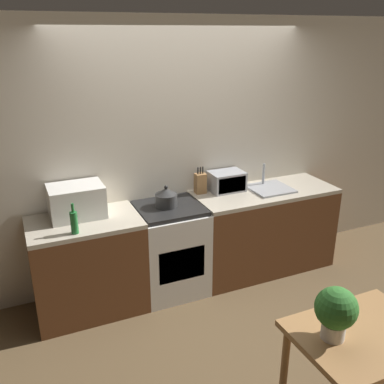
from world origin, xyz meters
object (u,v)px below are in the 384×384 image
at_px(dining_table, 362,347).
at_px(stove_range, 170,249).
at_px(bottle, 74,222).
at_px(kettle, 166,197).
at_px(microwave, 77,201).
at_px(toaster_oven, 227,181).

bearing_deg(dining_table, stove_range, 104.38).
bearing_deg(stove_range, bottle, -166.34).
relative_size(kettle, microwave, 0.45).
bearing_deg(kettle, toaster_oven, 11.55).
distance_m(stove_range, dining_table, 2.05).
bearing_deg(microwave, bottle, -103.51).
distance_m(stove_range, kettle, 0.54).
xyz_separation_m(kettle, microwave, (-0.80, 0.10, 0.06)).
bearing_deg(stove_range, kettle, 149.88).
height_order(microwave, dining_table, microwave).
distance_m(kettle, dining_table, 2.09).
relative_size(microwave, toaster_oven, 1.35).
distance_m(kettle, toaster_oven, 0.74).
xyz_separation_m(microwave, dining_table, (1.34, -2.10, -0.41)).
relative_size(bottle, toaster_oven, 0.75).
bearing_deg(bottle, toaster_oven, 13.40).
relative_size(stove_range, microwave, 1.90).
distance_m(stove_range, bottle, 1.09).
bearing_deg(bottle, stove_range, 13.66).
bearing_deg(microwave, toaster_oven, 1.69).
height_order(stove_range, toaster_oven, toaster_oven).
height_order(stove_range, bottle, bottle).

